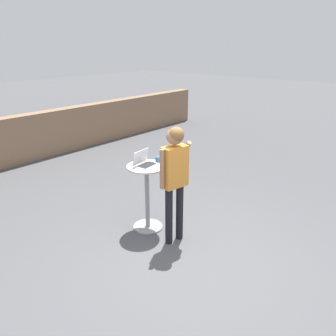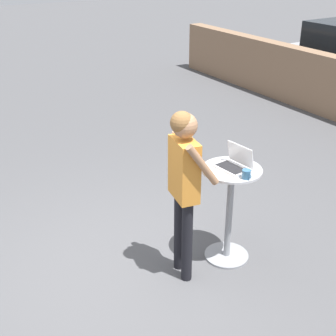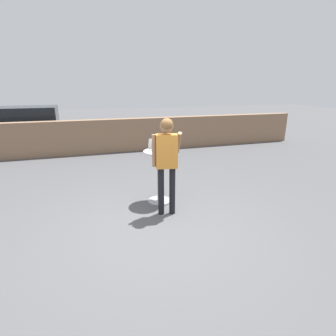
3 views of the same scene
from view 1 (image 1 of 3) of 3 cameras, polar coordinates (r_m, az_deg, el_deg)
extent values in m
plane|color=#4C4C4F|center=(4.70, 3.68, -16.21)|extent=(50.00, 50.00, 0.00)
cylinder|color=gray|center=(5.49, -3.51, -10.12)|extent=(0.49, 0.49, 0.03)
cylinder|color=gray|center=(5.24, -3.64, -5.16)|extent=(0.07, 0.07, 1.03)
cylinder|color=#B7B7BC|center=(5.03, -3.78, 0.25)|extent=(0.62, 0.62, 0.02)
cube|color=silver|center=(5.01, -3.63, 0.44)|extent=(0.36, 0.25, 0.02)
cube|color=black|center=(5.01, -3.64, 0.54)|extent=(0.32, 0.20, 0.00)
cube|color=silver|center=(5.05, -4.80, 1.97)|extent=(0.34, 0.09, 0.22)
cube|color=white|center=(5.04, -4.75, 1.97)|extent=(0.32, 0.07, 0.20)
cylinder|color=#336084|center=(5.16, -1.75, 1.52)|extent=(0.08, 0.08, 0.09)
torus|color=#336084|center=(5.20, -1.35, 1.69)|extent=(0.04, 0.01, 0.04)
cylinder|color=black|center=(4.87, 0.16, -8.38)|extent=(0.11, 0.11, 0.91)
cylinder|color=black|center=(4.99, 2.02, -7.64)|extent=(0.11, 0.11, 0.91)
cube|color=orange|center=(4.61, 1.17, 0.23)|extent=(0.40, 0.25, 0.60)
sphere|color=#936B4C|center=(4.48, 1.21, 5.52)|extent=(0.24, 0.24, 0.24)
sphere|color=brown|center=(4.45, 1.46, 5.81)|extent=(0.22, 0.22, 0.22)
cylinder|color=#936B4C|center=(4.48, -1.02, -0.22)|extent=(0.07, 0.07, 0.57)
cylinder|color=#936B4C|center=(4.77, 2.57, 2.55)|extent=(0.13, 0.34, 0.44)
camera|label=2|loc=(6.70, 38.23, 19.24)|focal=50.00mm
camera|label=3|loc=(2.61, 74.18, -6.48)|focal=28.00mm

